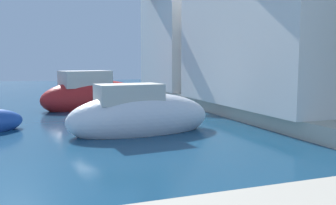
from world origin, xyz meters
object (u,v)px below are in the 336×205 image
Objects in this scene: waterfront_building_annex at (200,31)px; waterfront_building_main at (294,6)px; moored_boat_5 at (93,96)px; moored_boat_4 at (139,116)px.

waterfront_building_main is at bearing -90.00° from waterfront_building_annex.
moored_boat_5 is at bearing 147.86° from waterfront_building_main.
waterfront_building_annex is at bearing 90.00° from waterfront_building_main.
moored_boat_4 is at bearing -166.06° from waterfront_building_main.
moored_boat_5 is 0.59× the size of waterfront_building_main.
waterfront_building_annex is at bearing 51.89° from moored_boat_4.
moored_boat_5 is 0.73× the size of waterfront_building_annex.
waterfront_building_main reaches higher than moored_boat_4.
moored_boat_4 is 0.87× the size of moored_boat_5.
moored_boat_5 reaches higher than moored_boat_4.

